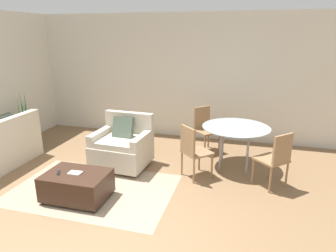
{
  "coord_description": "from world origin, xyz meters",
  "views": [
    {
      "loc": [
        1.72,
        -2.73,
        2.3
      ],
      "look_at": [
        0.4,
        2.13,
        0.75
      ],
      "focal_mm": 32.0,
      "sensor_mm": 36.0,
      "label": 1
    }
  ],
  "objects": [
    {
      "name": "wall_back",
      "position": [
        0.0,
        3.83,
        1.38
      ],
      "size": [
        12.0,
        0.06,
        2.75
      ],
      "color": "beige",
      "rests_on": "ground_plane"
    },
    {
      "name": "dining_table",
      "position": [
        1.56,
        2.4,
        0.67
      ],
      "size": [
        1.18,
        1.18,
        0.75
      ],
      "color": "#99A8AD",
      "rests_on": "ground_plane"
    },
    {
      "name": "dining_chair_near_right",
      "position": [
        2.2,
        1.76,
        0.52
      ],
      "size": [
        0.59,
        0.59,
        0.9
      ],
      "color": "#93704C",
      "rests_on": "ground_plane"
    },
    {
      "name": "ground_plane",
      "position": [
        0.0,
        0.0,
        0.0
      ],
      "size": [
        20.0,
        20.0,
        0.0
      ],
      "primitive_type": "plane",
      "color": "brown"
    },
    {
      "name": "book_stack",
      "position": [
        -0.57,
        0.65,
        0.41
      ],
      "size": [
        0.18,
        0.13,
        0.02
      ],
      "color": "beige",
      "rests_on": "ottoman"
    },
    {
      "name": "area_rug",
      "position": [
        -0.48,
        0.96,
        0.0
      ],
      "size": [
        2.44,
        1.63,
        0.01
      ],
      "color": "gray",
      "rests_on": "ground_plane"
    },
    {
      "name": "tv_remote_primary",
      "position": [
        -0.81,
        0.6,
        0.4
      ],
      "size": [
        0.11,
        0.14,
        0.01
      ],
      "color": "black",
      "rests_on": "ottoman"
    },
    {
      "name": "dining_chair_near_left",
      "position": [
        0.91,
        1.76,
        0.52
      ],
      "size": [
        0.59,
        0.59,
        0.9
      ],
      "color": "#93704C",
      "rests_on": "ground_plane"
    },
    {
      "name": "armchair",
      "position": [
        -0.39,
        1.89,
        0.37
      ],
      "size": [
        0.97,
        0.88,
        0.93
      ],
      "color": "beige",
      "rests_on": "ground_plane"
    },
    {
      "name": "potted_plant",
      "position": [
        -2.82,
        2.36,
        0.28
      ],
      "size": [
        0.33,
        0.33,
        1.19
      ],
      "color": "#333338",
      "rests_on": "ground_plane"
    },
    {
      "name": "ottoman",
      "position": [
        -0.57,
        0.66,
        0.22
      ],
      "size": [
        0.9,
        0.63,
        0.4
      ],
      "color": "#382319",
      "rests_on": "ground_plane"
    },
    {
      "name": "dining_chair_far_left",
      "position": [
        0.91,
        3.04,
        0.52
      ],
      "size": [
        0.59,
        0.59,
        0.9
      ],
      "color": "#93704C",
      "rests_on": "ground_plane"
    }
  ]
}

